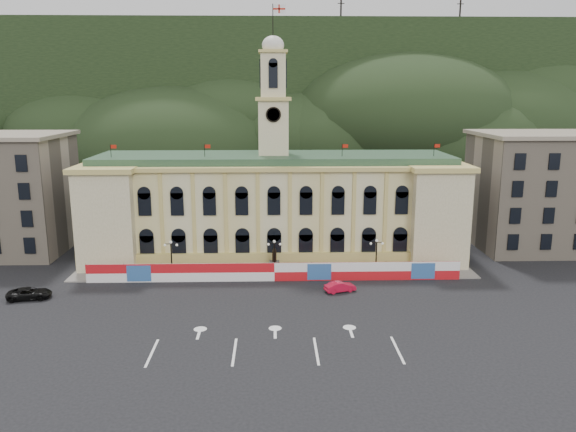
{
  "coord_description": "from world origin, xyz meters",
  "views": [
    {
      "loc": [
        -0.17,
        -56.63,
        24.71
      ],
      "look_at": [
        1.9,
        18.0,
        8.25
      ],
      "focal_mm": 35.0,
      "sensor_mm": 36.0,
      "label": 1
    }
  ],
  "objects_px": {
    "lamp_center": "(274,255)",
    "statue": "(274,266)",
    "black_suv": "(29,293)",
    "red_sedan": "(340,287)"
  },
  "relations": [
    {
      "from": "statue",
      "to": "black_suv",
      "type": "bearing_deg",
      "value": -163.47
    },
    {
      "from": "lamp_center",
      "to": "black_suv",
      "type": "xyz_separation_m",
      "value": [
        -30.0,
        -7.9,
        -2.36
      ]
    },
    {
      "from": "lamp_center",
      "to": "black_suv",
      "type": "relative_size",
      "value": 0.94
    },
    {
      "from": "red_sedan",
      "to": "black_suv",
      "type": "bearing_deg",
      "value": 73.61
    },
    {
      "from": "red_sedan",
      "to": "black_suv",
      "type": "relative_size",
      "value": 0.77
    },
    {
      "from": "lamp_center",
      "to": "statue",
      "type": "bearing_deg",
      "value": 90.0
    },
    {
      "from": "statue",
      "to": "red_sedan",
      "type": "height_order",
      "value": "statue"
    },
    {
      "from": "lamp_center",
      "to": "red_sedan",
      "type": "bearing_deg",
      "value": -37.69
    },
    {
      "from": "red_sedan",
      "to": "lamp_center",
      "type": "bearing_deg",
      "value": 33.68
    },
    {
      "from": "red_sedan",
      "to": "black_suv",
      "type": "height_order",
      "value": "black_suv"
    }
  ]
}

